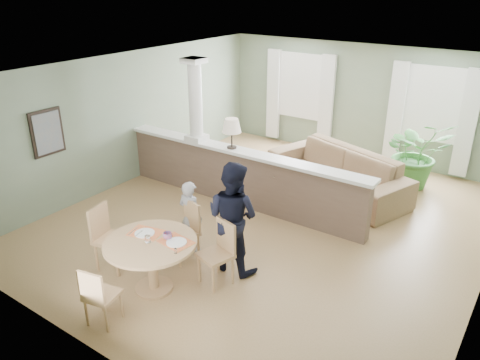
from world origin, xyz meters
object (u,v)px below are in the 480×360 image
Objects in this scene: houseplant at (416,153)px; chair_far_man at (220,250)px; sofa at (337,172)px; chair_near at (98,294)px; chair_far_boy at (186,228)px; child_person at (191,217)px; dining_table at (152,251)px; man_person at (233,217)px; chair_side at (107,235)px.

houseplant reaches higher than chair_far_man.
sofa reaches higher than chair_near.
chair_far_boy is 0.24m from child_person.
dining_table is 1.52× the size of chair_near.
chair_far_man is (-0.09, -3.80, 0.08)m from sofa.
chair_near is (-1.97, -6.62, -0.27)m from houseplant.
man_person is (-0.15, -3.41, 0.41)m from sofa.
chair_near is 0.70× the size of child_person.
chair_near is 0.49× the size of man_person.
chair_side is at bearing -57.58° from chair_near.
child_person is (-0.22, 2.02, 0.14)m from chair_near.
houseplant is 5.25m from chair_far_boy.
chair_side is at bearing 178.11° from dining_table.
chair_far_boy is 0.78× the size of child_person.
man_person is at bearing -106.28° from houseplant.
dining_table is 1.35× the size of chair_far_man.
chair_side is (-0.93, 0.95, 0.09)m from chair_near.
chair_side is at bearing -116.74° from chair_far_boy.
dining_table is 0.91m from chair_far_boy.
man_person is (-0.05, 0.39, 0.34)m from chair_far_man.
houseplant is 5.09m from child_person.
dining_table is 1.25m from man_person.
chair_far_boy reaches higher than chair_near.
chair_far_man is 0.98m from child_person.
dining_table is 1.12m from child_person.
chair_near is at bearing 98.07° from child_person.
houseplant is at bearing 65.00° from sofa.
dining_table is at bearing -79.61° from sofa.
chair_side is 0.83× the size of child_person.
houseplant is (1.20, 1.21, 0.29)m from sofa.
chair_far_man is at bearing 1.48° from chair_far_boy.
houseplant is 6.02m from dining_table.
man_person reaches higher than chair_side.
child_person is at bearing -1.59° from man_person.
man_person is (-1.35, -4.62, 0.12)m from houseplant.
chair_far_man is 1.13× the size of chair_near.
child_person reaches higher than sofa.
chair_side is (-2.90, -5.67, -0.18)m from houseplant.
child_person reaches higher than dining_table.
dining_table is at bearing -103.19° from chair_near.
child_person is at bearing -46.79° from chair_side.
chair_far_boy is at bearing 114.13° from child_person.
houseplant is 1.15× the size of dining_table.
child_person reaches higher than chair_far_man.
dining_table is at bearing -64.15° from chair_far_boy.
chair_near is at bearing 72.70° from man_person.
sofa is 2.51× the size of child_person.
chair_far_man is 0.55× the size of man_person.
chair_side is (-1.60, -0.65, 0.03)m from chair_far_man.
chair_far_boy is 1.17m from chair_side.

